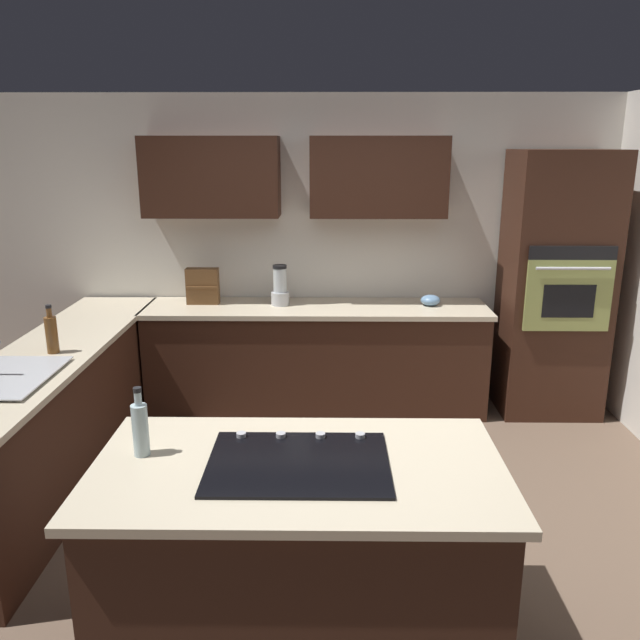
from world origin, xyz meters
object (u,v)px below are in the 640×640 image
(wall_oven, at_px, (555,286))
(cooktop, at_px, (298,462))
(spice_rack, at_px, (203,286))
(blender, at_px, (280,288))
(mixing_bowl, at_px, (430,300))
(dish_soap_bottle, at_px, (52,333))
(sink_unit, at_px, (8,376))
(oil_bottle, at_px, (140,428))

(wall_oven, height_order, cooktop, wall_oven)
(wall_oven, bearing_deg, spice_rack, -1.66)
(cooktop, height_order, blender, blender)
(mixing_bowl, xyz_separation_m, spice_rack, (1.90, -0.03, 0.11))
(cooktop, relative_size, blender, 2.26)
(mixing_bowl, bearing_deg, dish_soap_bottle, 25.95)
(sink_unit, bearing_deg, mixing_bowl, -146.77)
(spice_rack, relative_size, oil_bottle, 0.97)
(mixing_bowl, distance_m, dish_soap_bottle, 2.92)
(cooktop, bearing_deg, wall_oven, -126.38)
(blender, distance_m, spice_rack, 0.65)
(oil_bottle, bearing_deg, wall_oven, -135.53)
(wall_oven, xyz_separation_m, spice_rack, (2.90, -0.08, -0.03))
(dish_soap_bottle, distance_m, oil_bottle, 1.68)
(spice_rack, height_order, dish_soap_bottle, dish_soap_bottle)
(wall_oven, bearing_deg, cooktop, 53.62)
(wall_oven, bearing_deg, dish_soap_bottle, 18.71)
(spice_rack, bearing_deg, sink_unit, 66.49)
(blender, distance_m, mixing_bowl, 1.25)
(spice_rack, bearing_deg, blender, 176.95)
(cooktop, xyz_separation_m, dish_soap_bottle, (1.64, -1.46, 0.12))
(blender, xyz_separation_m, mixing_bowl, (-1.25, -0.00, -0.10))
(mixing_bowl, height_order, spice_rack, spice_rack)
(cooktop, relative_size, dish_soap_bottle, 2.40)
(cooktop, relative_size, oil_bottle, 2.44)
(cooktop, xyz_separation_m, oil_bottle, (0.68, -0.07, 0.12))
(wall_oven, relative_size, mixing_bowl, 13.44)
(blender, distance_m, dish_soap_bottle, 1.87)
(sink_unit, xyz_separation_m, dish_soap_bottle, (-0.06, -0.48, 0.11))
(spice_rack, bearing_deg, cooktop, 108.48)
(wall_oven, relative_size, oil_bottle, 6.94)
(sink_unit, distance_m, dish_soap_bottle, 0.50)
(sink_unit, height_order, mixing_bowl, sink_unit)
(blender, bearing_deg, oil_bottle, 81.32)
(mixing_bowl, bearing_deg, spice_rack, -1.04)
(blender, xyz_separation_m, spice_rack, (0.65, -0.03, 0.01))
(mixing_bowl, height_order, oil_bottle, oil_bottle)
(wall_oven, bearing_deg, blender, -1.26)
(wall_oven, bearing_deg, oil_bottle, 44.47)
(spice_rack, distance_m, oil_bottle, 2.70)
(sink_unit, distance_m, blender, 2.27)
(mixing_bowl, bearing_deg, sink_unit, 33.23)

